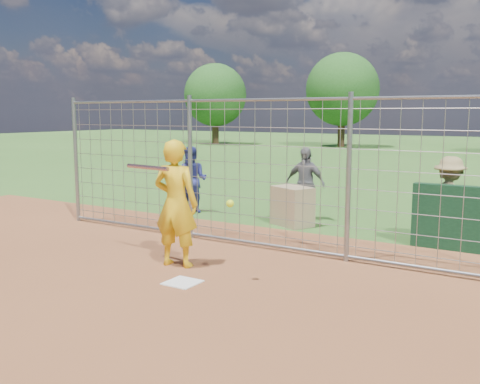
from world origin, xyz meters
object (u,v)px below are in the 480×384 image
Objects in this scene: equipment_bin at (292,206)px; bystander_a at (192,180)px; batter at (176,204)px; bystander_c at (449,201)px; bystander_b at (305,184)px.

bystander_a is at bearing -157.63° from equipment_bin.
batter is 1.23× the size of bystander_c.
bystander_c is (3.21, 3.50, -0.18)m from batter.
bystander_a is at bearing -165.09° from bystander_b.
bystander_b is at bearing 118.21° from equipment_bin.
batter is 4.76m from bystander_c.
bystander_c reaches higher than equipment_bin.
bystander_b is at bearing 0.41° from bystander_c.
bystander_b is 3.16m from bystander_c.
equipment_bin is (2.61, -0.09, -0.36)m from bystander_a.
bystander_a is (-2.43, 3.65, -0.19)m from batter.
bystander_a is 2.63m from bystander_b.
batter reaches higher than equipment_bin.
bystander_c is 3.05m from equipment_bin.
equipment_bin is (-3.03, 0.06, -0.38)m from bystander_c.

